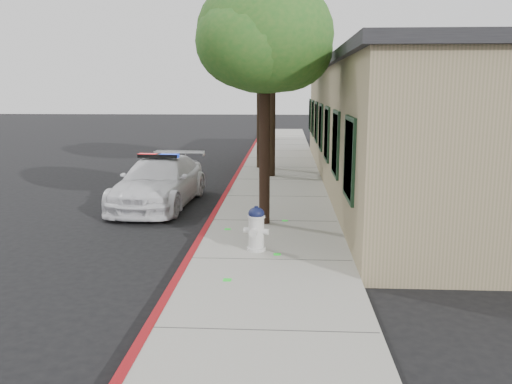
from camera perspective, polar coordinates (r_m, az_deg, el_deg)
The scene contains 9 objects.
ground at distance 10.33m, azimuth -7.59°, elevation -7.82°, with size 120.00×120.00×0.00m, color black.
sidewalk at distance 13.01m, azimuth 1.82°, elevation -3.41°, with size 3.20×60.00×0.15m, color gray.
red_curb at distance 13.14m, azimuth -4.92°, elevation -3.28°, with size 0.14×60.00×0.16m, color maroon.
clapboard_building at distance 19.24m, azimuth 17.79°, elevation 6.97°, with size 7.30×20.89×4.24m.
police_car at distance 15.46m, azimuth -10.35°, elevation 1.10°, with size 2.26×4.90×1.51m.
fire_hydrant at distance 10.52m, azimuth 0.02°, elevation -3.94°, with size 0.52×0.45×0.90m.
street_tree_near at distance 12.41m, azimuth 1.02°, elevation 16.04°, with size 3.13×3.16×5.70m.
street_tree_mid at distance 19.57m, azimuth 1.71°, elevation 16.85°, with size 3.58×3.72×6.83m.
street_tree_far at distance 21.55m, azimuth 0.61°, elevation 15.40°, with size 3.47×3.45×6.39m.
Camera 1 is at (1.90, -9.60, 3.33)m, focal length 37.16 mm.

